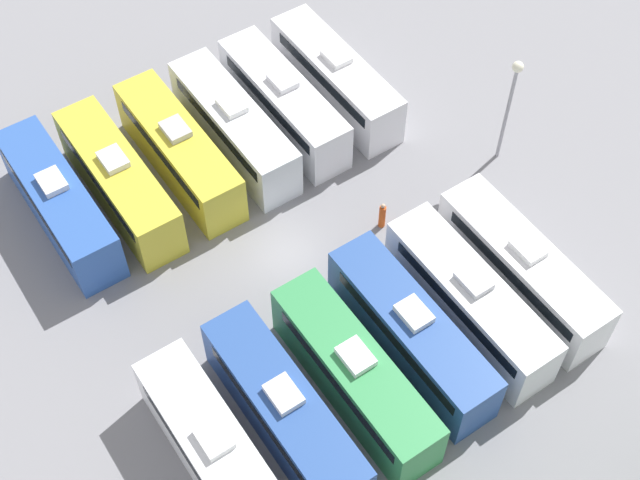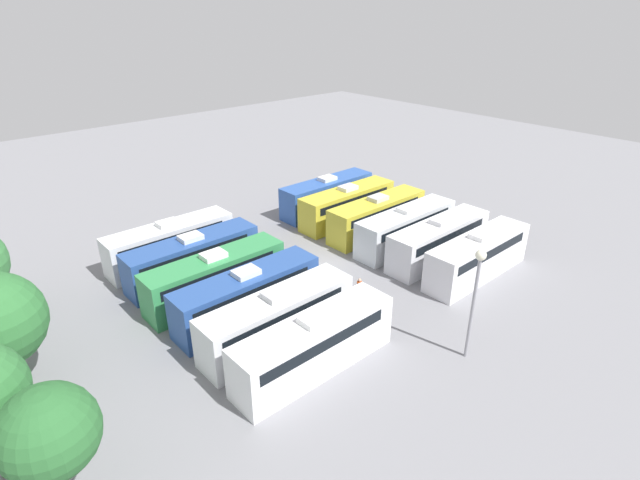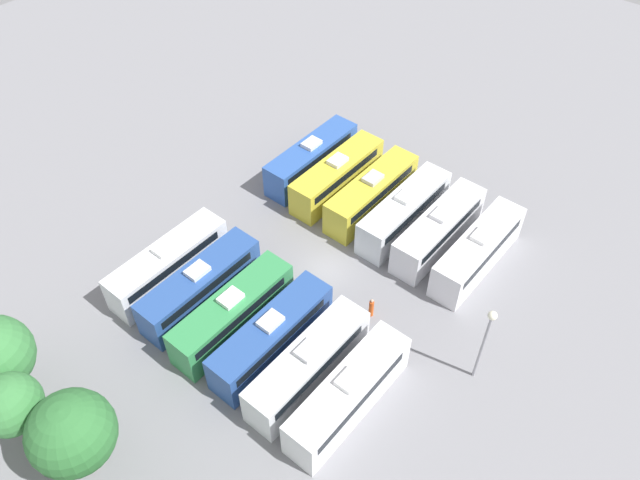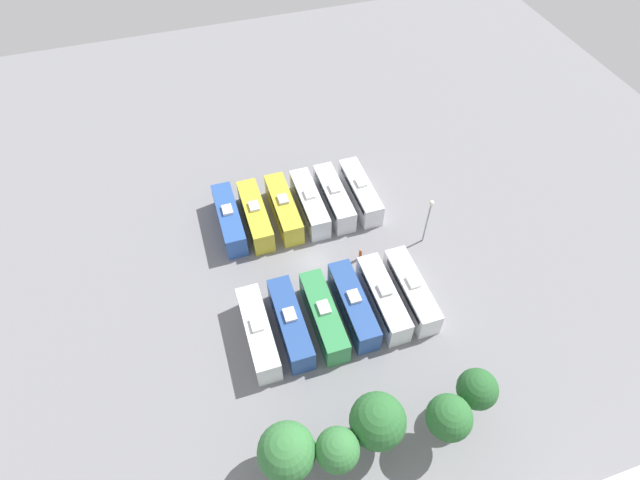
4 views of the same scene
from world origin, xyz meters
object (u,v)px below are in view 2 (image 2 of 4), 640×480
object	(u,v)px
bus_8	(247,294)
tree_0	(49,433)
worker_person	(359,290)
bus_9	(215,276)
bus_0	(478,255)
bus_2	(406,227)
bus_6	(314,343)
bus_5	(327,194)
bus_3	(377,215)
bus_10	(193,257)
light_pole	(476,285)
bus_4	(347,204)
bus_7	(277,317)
bus_11	(170,242)
bus_1	(439,239)

from	to	relation	value
bus_8	tree_0	size ratio (longest dim) A/B	1.62
worker_person	bus_9	bearing A→B (deg)	46.06
bus_0	bus_2	world-z (taller)	same
bus_6	bus_5	bearing A→B (deg)	-44.16
bus_2	bus_6	xyz separation A→B (m)	(-6.75, 16.07, 0.00)
bus_3	bus_10	world-z (taller)	same
bus_10	light_pole	bearing A→B (deg)	-158.94
bus_3	bus_4	distance (m)	3.65
light_pole	tree_0	size ratio (longest dim) A/B	1.11
bus_5	tree_0	size ratio (longest dim) A/B	1.62
worker_person	bus_5	bearing A→B (deg)	-34.77
worker_person	bus_7	bearing A→B (deg)	89.56
bus_0	bus_2	size ratio (longest dim) A/B	1.00
bus_0	bus_10	world-z (taller)	same
bus_7	tree_0	distance (m)	13.77
bus_2	bus_7	bearing A→B (deg)	102.01
bus_9	tree_0	world-z (taller)	tree_0
bus_4	bus_7	size ratio (longest dim) A/B	1.00
bus_0	tree_0	bearing A→B (deg)	90.02
bus_2	bus_4	distance (m)	7.01
bus_2	bus_11	bearing A→B (deg)	56.99
worker_person	bus_4	bearing A→B (deg)	-41.08
worker_person	light_pole	xyz separation A→B (m)	(-8.34, -0.34, 3.96)
bus_8	bus_2	bearing A→B (deg)	-89.86
bus_7	bus_11	size ratio (longest dim) A/B	1.00
bus_5	worker_person	bearing A→B (deg)	145.23
bus_2	bus_11	size ratio (longest dim) A/B	1.00
worker_person	tree_0	size ratio (longest dim) A/B	0.28
bus_1	bus_10	xyz separation A→B (m)	(10.25, 16.03, 0.00)
bus_5	bus_9	distance (m)	17.99
bus_2	bus_1	bearing A→B (deg)	-179.25
bus_2	bus_6	size ratio (longest dim) A/B	1.00
bus_10	bus_11	world-z (taller)	same
light_pole	bus_1	bearing A→B (deg)	-45.88
bus_2	worker_person	bearing A→B (deg)	110.89
bus_5	bus_8	distance (m)	19.30
bus_3	worker_person	world-z (taller)	bus_3
bus_8	bus_9	distance (m)	3.45
tree_0	bus_6	bearing A→B (deg)	-89.55
bus_3	bus_8	xyz separation A→B (m)	(-3.41, 16.03, 0.00)
tree_0	worker_person	bearing A→B (deg)	-80.43
bus_10	tree_0	size ratio (longest dim) A/B	1.62
bus_3	bus_9	size ratio (longest dim) A/B	1.00
bus_0	bus_11	world-z (taller)	same
worker_person	bus_2	bearing A→B (deg)	-69.11
bus_5	bus_10	distance (m)	16.73
bus_0	worker_person	xyz separation A→B (m)	(3.37, 9.08, -0.91)
bus_1	bus_6	xyz separation A→B (m)	(-3.47, 16.11, 0.00)
bus_3	tree_0	bearing A→B (deg)	109.25
bus_6	bus_8	distance (m)	6.71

